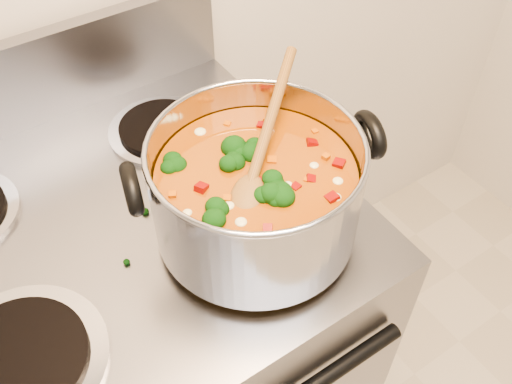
% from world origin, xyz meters
% --- Properties ---
extents(electric_range, '(0.73, 0.66, 1.08)m').
position_xyz_m(electric_range, '(0.07, 1.16, 0.47)').
color(electric_range, gray).
rests_on(electric_range, ground).
extents(stockpot, '(0.35, 0.29, 0.17)m').
position_xyz_m(stockpot, '(0.25, 1.02, 1.01)').
color(stockpot, '#A7A7AF').
rests_on(stockpot, electric_range).
extents(wooden_spoon, '(0.23, 0.20, 0.09)m').
position_xyz_m(wooden_spoon, '(0.26, 1.04, 1.06)').
color(wooden_spoon, brown).
rests_on(wooden_spoon, stockpot).
extents(cooktop_crumbs, '(0.37, 0.29, 0.01)m').
position_xyz_m(cooktop_crumbs, '(0.19, 1.03, 0.92)').
color(cooktop_crumbs, black).
rests_on(cooktop_crumbs, electric_range).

